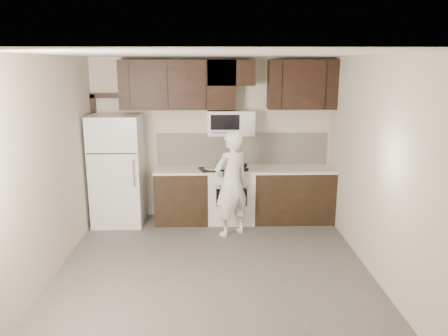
{
  "coord_description": "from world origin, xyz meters",
  "views": [
    {
      "loc": [
        0.0,
        -5.05,
        2.6
      ],
      "look_at": [
        0.16,
        0.9,
        1.17
      ],
      "focal_mm": 35.0,
      "sensor_mm": 36.0,
      "label": 1
    }
  ],
  "objects_px": {
    "stove": "(231,194)",
    "refrigerator": "(118,170)",
    "person": "(232,184)",
    "microwave": "(231,123)"
  },
  "relations": [
    {
      "from": "stove",
      "to": "microwave",
      "type": "distance_m",
      "value": 1.2
    },
    {
      "from": "refrigerator",
      "to": "person",
      "type": "distance_m",
      "value": 1.92
    },
    {
      "from": "stove",
      "to": "refrigerator",
      "type": "bearing_deg",
      "value": -178.49
    },
    {
      "from": "stove",
      "to": "refrigerator",
      "type": "height_order",
      "value": "refrigerator"
    },
    {
      "from": "microwave",
      "to": "refrigerator",
      "type": "xyz_separation_m",
      "value": [
        -1.85,
        -0.17,
        -0.75
      ]
    },
    {
      "from": "stove",
      "to": "person",
      "type": "distance_m",
      "value": 0.72
    },
    {
      "from": "microwave",
      "to": "person",
      "type": "xyz_separation_m",
      "value": [
        -0.02,
        -0.74,
        -0.83
      ]
    },
    {
      "from": "stove",
      "to": "microwave",
      "type": "bearing_deg",
      "value": 90.1
    },
    {
      "from": "person",
      "to": "refrigerator",
      "type": "bearing_deg",
      "value": -52.61
    },
    {
      "from": "stove",
      "to": "refrigerator",
      "type": "xyz_separation_m",
      "value": [
        -1.85,
        -0.05,
        0.44
      ]
    }
  ]
}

